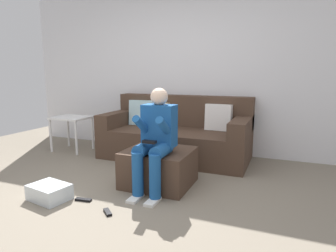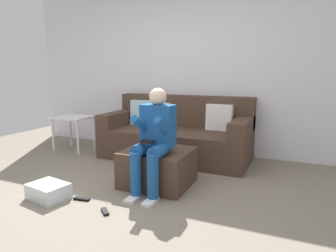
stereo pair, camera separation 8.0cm
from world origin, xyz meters
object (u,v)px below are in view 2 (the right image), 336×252
(storage_bin, at_px, (48,191))
(remote_by_storage_bin, at_px, (82,199))
(person_seated, at_px, (154,137))
(ottoman, at_px, (158,167))
(remote_near_ottoman, at_px, (105,211))
(couch_sectional, at_px, (177,135))
(side_table, at_px, (73,122))

(storage_bin, height_order, remote_by_storage_bin, storage_bin)
(remote_by_storage_bin, bearing_deg, person_seated, 33.32)
(ottoman, xyz_separation_m, remote_near_ottoman, (-0.15, -0.82, -0.19))
(storage_bin, bearing_deg, couch_sectional, 71.95)
(couch_sectional, relative_size, side_table, 3.81)
(remote_by_storage_bin, bearing_deg, storage_bin, -171.06)
(person_seated, distance_m, storage_bin, 1.20)
(side_table, bearing_deg, ottoman, -23.69)
(side_table, bearing_deg, couch_sectional, 10.18)
(ottoman, relative_size, storage_bin, 1.90)
(ottoman, xyz_separation_m, side_table, (-1.93, 0.85, 0.27))
(couch_sectional, bearing_deg, side_table, -169.82)
(ottoman, distance_m, side_table, 2.13)
(ottoman, height_order, person_seated, person_seated)
(couch_sectional, relative_size, remote_near_ottoman, 15.29)
(couch_sectional, xyz_separation_m, remote_by_storage_bin, (-0.30, -1.84, -0.33))
(person_seated, height_order, remote_near_ottoman, person_seated)
(person_seated, relative_size, remote_by_storage_bin, 6.59)
(storage_bin, relative_size, remote_by_storage_bin, 2.29)
(side_table, relative_size, remote_by_storage_bin, 3.38)
(storage_bin, bearing_deg, remote_near_ottoman, -2.69)
(ottoman, height_order, side_table, side_table)
(side_table, xyz_separation_m, remote_near_ottoman, (1.78, -1.67, -0.46))
(side_table, height_order, remote_near_ottoman, side_table)
(couch_sectional, bearing_deg, remote_near_ottoman, -87.82)
(side_table, xyz_separation_m, remote_by_storage_bin, (1.41, -1.53, -0.46))
(person_seated, bearing_deg, storage_bin, -146.41)
(person_seated, bearing_deg, remote_near_ottoman, -106.95)
(remote_near_ottoman, relative_size, remote_by_storage_bin, 0.84)
(ottoman, height_order, remote_near_ottoman, ottoman)
(ottoman, height_order, storage_bin, ottoman)
(remote_near_ottoman, bearing_deg, couch_sectional, 133.49)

